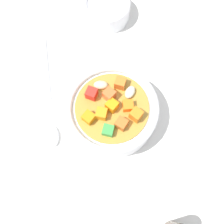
% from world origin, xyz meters
% --- Properties ---
extents(ground_plane, '(1.40, 1.40, 0.02)m').
position_xyz_m(ground_plane, '(0.00, 0.00, -0.01)').
color(ground_plane, silver).
extents(soup_bowl_main, '(0.15, 0.15, 0.07)m').
position_xyz_m(soup_bowl_main, '(-0.00, 0.00, 0.03)').
color(soup_bowl_main, white).
rests_on(soup_bowl_main, ground_plane).
extents(spoon, '(0.20, 0.13, 0.01)m').
position_xyz_m(spoon, '(-0.09, -0.07, 0.00)').
color(spoon, silver).
rests_on(spoon, ground_plane).
extents(side_bowl_small, '(0.09, 0.09, 0.04)m').
position_xyz_m(side_bowl_small, '(-0.18, 0.13, 0.02)').
color(side_bowl_small, white).
rests_on(side_bowl_small, ground_plane).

